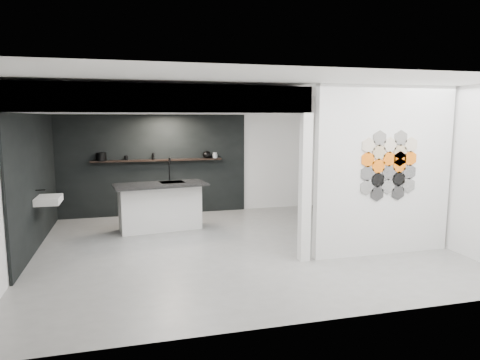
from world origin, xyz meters
The scene contains 17 objects.
floor centered at (0.00, 0.00, -0.01)m, with size 7.00×6.00×0.01m, color slate.
partition_panel centered at (2.23, -1.00, 1.40)m, with size 2.45×0.15×2.80m, color silver.
bay_clad_back centered at (-1.30, 2.97, 1.18)m, with size 4.40×0.04×2.35m, color black.
bay_clad_left centered at (-3.47, 1.00, 1.18)m, with size 0.04×4.00×2.35m, color black.
bulkhead centered at (-1.30, 1.00, 2.55)m, with size 4.40×4.00×0.40m, color silver.
corner_column centered at (0.82, -1.00, 1.18)m, with size 0.16×0.16×2.35m, color silver.
fascia_beam centered at (-1.30, -0.92, 2.55)m, with size 4.40×0.16×0.40m, color silver.
wall_basin centered at (-3.24, 0.80, 0.85)m, with size 0.40×0.60×0.12m, color silver.
display_shelf centered at (-1.20, 2.87, 1.30)m, with size 3.00×0.15×0.04m, color black.
kitchen_island centered at (-1.27, 1.52, 0.50)m, with size 1.91×1.03×1.47m.
stockpot centered at (-2.45, 2.87, 1.41)m, with size 0.22×0.22×0.18m, color black.
kettle centered at (-0.05, 2.87, 1.41)m, with size 0.20×0.20×0.17m, color black.
glass_bowl centered at (0.15, 2.87, 1.36)m, with size 0.12×0.12×0.09m, color gray.
glass_vase centered at (0.15, 2.87, 1.39)m, with size 0.10×0.10×0.13m, color gray.
bottle_dark centered at (-1.31, 2.87, 1.40)m, with size 0.06×0.06×0.15m, color black.
utensil_cup centered at (-1.91, 2.87, 1.37)m, with size 0.08×0.08×0.10m, color black.
hex_tile_cluster centered at (2.26, -1.09, 1.50)m, with size 1.04×0.02×1.16m.
Camera 1 is at (-1.85, -7.17, 2.28)m, focal length 32.00 mm.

